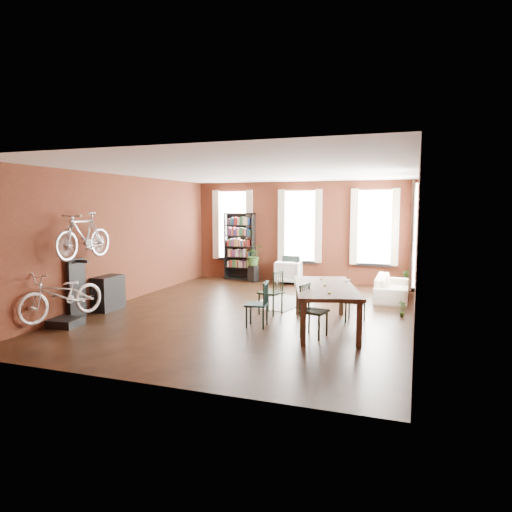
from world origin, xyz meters
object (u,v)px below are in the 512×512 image
at_px(dining_chair_d, 355,301).
at_px(cream_sofa, 392,284).
at_px(dining_chair_b, 271,292).
at_px(bicycle_floor, 61,273).
at_px(white_armchair, 289,271).
at_px(bookshelf, 240,246).
at_px(console_table, 108,293).
at_px(plant_stand, 253,274).
at_px(bike_trainer, 66,322).
at_px(dining_chair_a, 257,304).
at_px(dining_table, 325,307).
at_px(dining_chair_c, 314,311).

bearing_deg(dining_chair_d, cream_sofa, -7.90).
relative_size(dining_chair_b, bicycle_floor, 0.53).
bearing_deg(cream_sofa, white_armchair, 65.06).
xyz_separation_m(dining_chair_b, bookshelf, (-2.45, 4.36, 0.60)).
height_order(cream_sofa, console_table, cream_sofa).
distance_m(bookshelf, plant_stand, 1.07).
relative_size(bike_trainer, bicycle_floor, 0.30).
bearing_deg(dining_chair_a, bookshelf, -161.15).
height_order(white_armchair, bike_trainer, white_armchair).
xyz_separation_m(bike_trainer, plant_stand, (1.74, 6.44, 0.18)).
bearing_deg(white_armchair, cream_sofa, 152.12).
distance_m(bookshelf, cream_sofa, 5.28).
xyz_separation_m(white_armchair, plant_stand, (-1.15, -0.10, -0.13)).
distance_m(dining_table, bicycle_floor, 5.30).
distance_m(dining_chair_a, console_table, 3.80).
bearing_deg(dining_chair_a, white_armchair, -177.38).
relative_size(dining_chair_a, dining_chair_c, 0.94).
xyz_separation_m(dining_chair_a, cream_sofa, (2.44, 3.78, -0.05)).
xyz_separation_m(dining_table, dining_chair_a, (-1.32, -0.30, 0.03)).
distance_m(cream_sofa, bicycle_floor, 7.98).
bearing_deg(cream_sofa, dining_chair_a, 147.15).
relative_size(dining_chair_b, dining_chair_d, 1.14).
bearing_deg(console_table, dining_chair_c, -6.88).
xyz_separation_m(dining_chair_b, bike_trainer, (-3.61, -2.38, -0.41)).
relative_size(dining_chair_d, cream_sofa, 0.42).
relative_size(dining_chair_c, bookshelf, 0.44).
xyz_separation_m(cream_sofa, console_table, (-6.23, -3.50, -0.01)).
xyz_separation_m(dining_table, bike_trainer, (-4.99, -1.57, -0.35)).
bearing_deg(dining_chair_a, console_table, -99.97).
bearing_deg(cream_sofa, bookshelf, 71.05).
bearing_deg(dining_chair_c, dining_chair_d, -10.10).
bearing_deg(plant_stand, bookshelf, 152.88).
bearing_deg(white_armchair, plant_stand, 1.80).
bearing_deg(dining_table, dining_chair_d, 40.46).
xyz_separation_m(white_armchair, console_table, (-3.01, -5.00, 0.01)).
bearing_deg(bike_trainer, cream_sofa, 39.52).
bearing_deg(dining_chair_c, console_table, 95.55).
xyz_separation_m(dining_chair_c, bike_trainer, (-4.91, -0.93, -0.41)).
xyz_separation_m(dining_chair_c, dining_chair_d, (0.58, 1.40, -0.05)).
bearing_deg(bookshelf, console_table, -103.83).
distance_m(dining_chair_b, plant_stand, 4.47).
bearing_deg(plant_stand, bicycle_floor, -105.31).
bearing_deg(dining_table, white_armchair, 96.52).
bearing_deg(dining_chair_b, dining_table, 74.33).
distance_m(dining_chair_a, plant_stand, 5.53).
relative_size(dining_chair_c, white_armchair, 1.24).
bearing_deg(plant_stand, cream_sofa, -17.79).
relative_size(dining_chair_c, console_table, 1.22).
relative_size(dining_chair_b, cream_sofa, 0.48).
bearing_deg(dining_chair_a, cream_sofa, 141.37).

